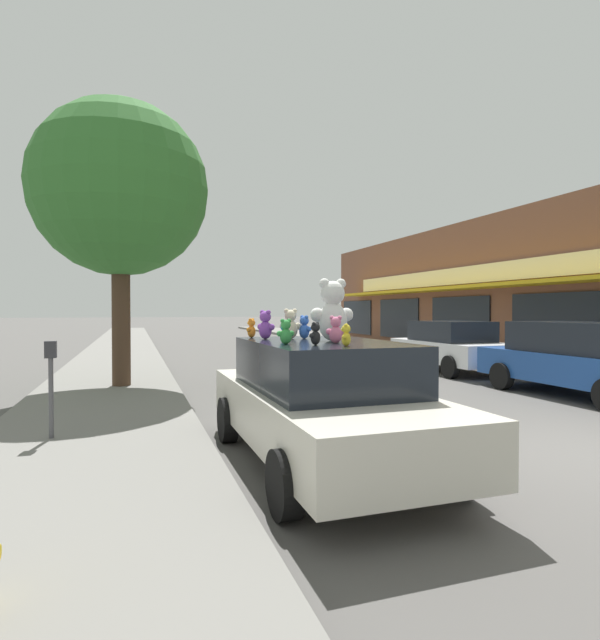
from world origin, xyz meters
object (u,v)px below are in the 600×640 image
(teddy_bear_green, at_px, (286,332))
(teddy_bear_black, at_px, (315,334))
(teddy_bear_blue, at_px, (304,327))
(parked_car_far_right, at_px, (451,345))
(teddy_bear_purple, at_px, (265,325))
(parked_car_far_center, at_px, (582,358))
(teddy_bear_orange, at_px, (251,328))
(street_tree, at_px, (120,190))
(parking_meter, at_px, (51,376))
(plush_art_car, at_px, (322,400))
(teddy_bear_teal, at_px, (284,333))
(teddy_bear_pink, at_px, (336,330))
(teddy_bear_cream, at_px, (291,324))
(teddy_bear_giant, at_px, (332,311))
(teddy_bear_yellow, at_px, (346,335))

(teddy_bear_green, xyz_separation_m, teddy_bear_black, (0.26, -0.22, -0.01))
(teddy_bear_blue, bearing_deg, parked_car_far_right, -68.29)
(teddy_bear_purple, distance_m, parked_car_far_center, 7.63)
(teddy_bear_orange, bearing_deg, street_tree, -121.10)
(parking_meter, bearing_deg, street_tree, 80.51)
(plush_art_car, height_order, teddy_bear_teal, teddy_bear_teal)
(teddy_bear_green, bearing_deg, teddy_bear_blue, -123.28)
(parked_car_far_center, height_order, parked_car_far_right, parked_car_far_center)
(teddy_bear_teal, bearing_deg, parked_car_far_right, -148.95)
(teddy_bear_pink, relative_size, street_tree, 0.05)
(teddy_bear_cream, relative_size, parked_car_far_center, 0.09)
(teddy_bear_giant, bearing_deg, teddy_bear_teal, 2.67)
(teddy_bear_pink, height_order, teddy_bear_blue, teddy_bear_pink)
(parked_car_far_right, xyz_separation_m, street_tree, (-9.20, -0.84, 3.71))
(teddy_bear_orange, distance_m, parked_car_far_right, 9.65)
(teddy_bear_green, xyz_separation_m, teddy_bear_orange, (-0.06, 1.37, -0.01))
(plush_art_car, distance_m, teddy_bear_teal, 0.93)
(teddy_bear_green, distance_m, teddy_bear_yellow, 0.69)
(street_tree, bearing_deg, parking_meter, -99.49)
(teddy_bear_cream, xyz_separation_m, teddy_bear_yellow, (0.13, -1.47, -0.08))
(teddy_bear_teal, bearing_deg, teddy_bear_giant, 167.35)
(street_tree, bearing_deg, teddy_bear_black, -73.08)
(teddy_bear_giant, bearing_deg, teddy_bear_cream, -57.67)
(teddy_bear_giant, distance_m, teddy_bear_blue, 0.59)
(teddy_bear_giant, height_order, teddy_bear_orange, teddy_bear_giant)
(plush_art_car, xyz_separation_m, parked_car_far_right, (6.82, 7.09, 0.02))
(street_tree, height_order, parking_meter, street_tree)
(teddy_bear_giant, relative_size, parked_car_far_center, 0.17)
(teddy_bear_giant, height_order, teddy_bear_black, teddy_bear_giant)
(teddy_bear_giant, bearing_deg, parking_meter, -24.07)
(teddy_bear_giant, distance_m, teddy_bear_purple, 0.92)
(teddy_bear_blue, xyz_separation_m, street_tree, (-2.35, 5.69, 2.88))
(teddy_bear_teal, xyz_separation_m, teddy_bear_purple, (-0.07, 0.61, 0.07))
(teddy_bear_green, height_order, street_tree, street_tree)
(teddy_bear_purple, bearing_deg, teddy_bear_yellow, 163.22)
(teddy_bear_orange, bearing_deg, teddy_bear_giant, 79.04)
(plush_art_car, xyz_separation_m, street_tree, (-2.38, 6.25, 3.73))
(teddy_bear_pink, height_order, teddy_bear_teal, teddy_bear_pink)
(teddy_bear_green, distance_m, teddy_bear_purple, 1.01)
(teddy_bear_cream, xyz_separation_m, parked_car_far_right, (7.02, 6.46, -0.87))
(teddy_bear_teal, xyz_separation_m, teddy_bear_blue, (0.43, 0.53, 0.04))
(teddy_bear_teal, relative_size, teddy_bear_cream, 0.56)
(teddy_bear_pink, bearing_deg, parking_meter, -3.15)
(teddy_bear_pink, relative_size, teddy_bear_green, 1.11)
(teddy_bear_teal, xyz_separation_m, parked_car_far_right, (7.28, 7.05, -0.78))
(teddy_bear_green, distance_m, teddy_bear_orange, 1.37)
(teddy_bear_yellow, distance_m, parked_car_far_right, 10.53)
(teddy_bear_orange, height_order, street_tree, street_tree)
(teddy_bear_orange, relative_size, parking_meter, 0.21)
(street_tree, xyz_separation_m, parking_meter, (-0.77, -4.58, -3.53))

